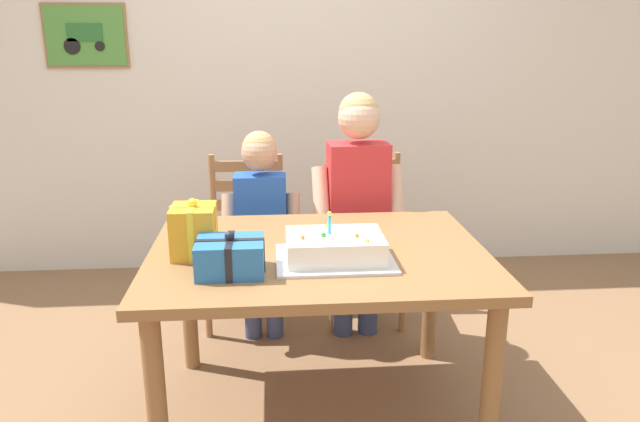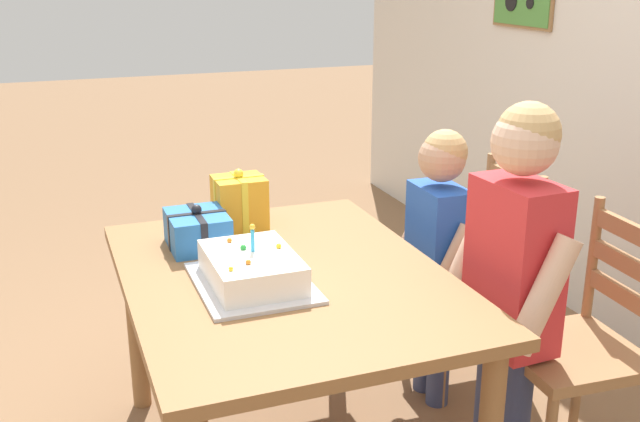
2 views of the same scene
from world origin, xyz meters
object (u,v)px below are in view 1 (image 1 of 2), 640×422
gift_box_red_large (230,256)px  chair_right (365,237)px  gift_box_beside_cake (194,231)px  chair_left (246,240)px  birthday_cake (335,248)px  dining_table (318,272)px  child_younger (261,217)px  child_older (358,193)px

gift_box_red_large → chair_right: (0.67, 1.15, -0.33)m
gift_box_beside_cake → chair_left: gift_box_beside_cake is taller
birthday_cake → gift_box_red_large: 0.39m
birthday_cake → chair_left: 1.17m
birthday_cake → chair_left: (-0.38, 1.06, -0.32)m
chair_right → chair_left: bearing=180.0°
dining_table → child_younger: child_younger is taller
dining_table → gift_box_red_large: size_ratio=5.44×
birthday_cake → chair_right: 1.14m
gift_box_red_large → chair_right: chair_right is taller
chair_left → child_younger: child_younger is taller
chair_right → gift_box_red_large: bearing=-120.1°
gift_box_red_large → child_younger: size_ratio=0.22×
child_younger → chair_left: bearing=111.0°
dining_table → chair_right: chair_right is taller
dining_table → gift_box_beside_cake: size_ratio=5.78×
chair_left → child_older: child_older is taller
gift_box_beside_cake → child_younger: 0.77m
chair_left → child_older: 0.71m
gift_box_beside_cake → gift_box_red_large: bearing=-52.1°
dining_table → gift_box_red_large: (-0.33, -0.21, 0.16)m
gift_box_red_large → chair_left: (-0.00, 1.15, -0.33)m
child_older → child_younger: bearing=180.0°
chair_right → child_older: 0.41m
chair_right → gift_box_beside_cake: bearing=-130.4°
gift_box_beside_cake → chair_right: 1.31m
chair_left → child_older: size_ratio=0.71×
dining_table → child_younger: size_ratio=1.20×
gift_box_red_large → gift_box_beside_cake: gift_box_beside_cake is taller
child_older → chair_right: bearing=71.8°
gift_box_beside_cake → child_older: bearing=44.1°
child_older → chair_left: bearing=157.3°
gift_box_beside_cake → child_older: child_older is taller
dining_table → chair_left: 1.01m
birthday_cake → gift_box_beside_cake: 0.54m
birthday_cake → gift_box_red_large: size_ratio=1.80×
dining_table → chair_left: bearing=109.4°
birthday_cake → gift_box_red_large: birthday_cake is taller
child_older → gift_box_red_large: bearing=-123.0°
gift_box_beside_cake → chair_left: 1.04m
birthday_cake → dining_table: bearing=113.7°
gift_box_red_large → chair_right: 1.37m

